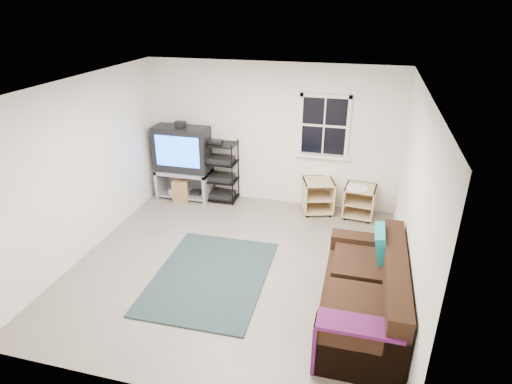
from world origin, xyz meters
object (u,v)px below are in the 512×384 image
(tv_unit, at_px, (183,157))
(side_table_right, at_px, (359,199))
(side_table_left, at_px, (317,194))
(sofa, at_px, (366,296))
(av_rack, at_px, (221,175))

(tv_unit, bearing_deg, side_table_right, 0.50)
(side_table_left, xyz_separation_m, sofa, (0.92, -2.77, 0.01))
(side_table_right, bearing_deg, av_rack, 179.66)
(side_table_left, bearing_deg, tv_unit, -179.10)
(tv_unit, xyz_separation_m, side_table_right, (3.32, 0.03, -0.50))
(side_table_left, bearing_deg, side_table_right, -0.86)
(av_rack, height_order, sofa, av_rack)
(av_rack, height_order, side_table_left, av_rack)
(tv_unit, distance_m, side_table_left, 2.62)
(side_table_left, height_order, side_table_right, side_table_left)
(side_table_right, bearing_deg, side_table_left, 179.14)
(side_table_left, xyz_separation_m, side_table_right, (0.75, -0.01, 0.00))
(tv_unit, relative_size, side_table_left, 2.34)
(side_table_right, xyz_separation_m, sofa, (0.17, -2.76, 0.00))
(av_rack, xyz_separation_m, side_table_left, (1.83, -0.00, -0.19))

